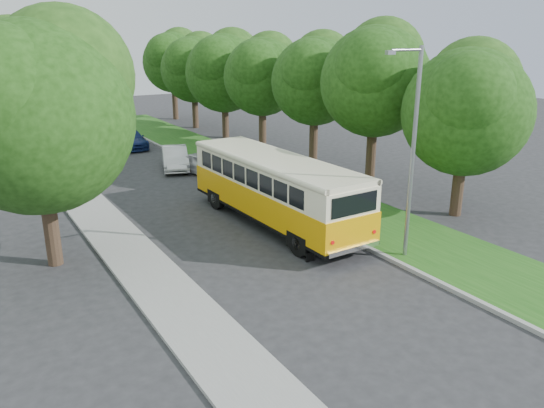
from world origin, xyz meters
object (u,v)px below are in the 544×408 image
lamppost_far (59,113)px  car_silver (204,164)px  car_grey (124,138)px  car_blue (130,139)px  vintage_bus (275,191)px  lamppost_near (412,148)px  car_white (175,158)px

lamppost_far → car_silver: 8.80m
lamppost_far → car_grey: size_ratio=1.59×
car_blue → car_grey: (-0.27, 0.76, -0.03)m
vintage_bus → car_silver: size_ratio=2.77×
lamppost_near → car_white: (-2.19, 18.30, -3.64)m
lamppost_far → car_white: size_ratio=1.69×
car_silver → car_blue: (-1.40, 10.48, 0.01)m
vintage_bus → car_grey: bearing=90.3°
lamppost_near → car_blue: lamppost_near is taller
lamppost_near → car_silver: lamppost_near is taller
lamppost_near → car_grey: lamppost_near is taller
car_silver → car_white: car_white is taller
vintage_bus → car_blue: size_ratio=2.32×
car_silver → car_white: bearing=103.0°
vintage_bus → car_grey: size_ratio=2.31×
car_white → car_blue: 8.20m
car_blue → car_white: bearing=-84.3°
lamppost_far → car_blue: (6.30, 7.99, -3.44)m
lamppost_near → car_silver: bearing=94.3°
car_blue → car_grey: car_blue is taller
lamppost_near → lamppost_far: 20.53m
vintage_bus → car_grey: vintage_bus is taller
vintage_bus → car_blue: (-0.35, 20.62, -0.93)m
car_white → car_blue: bearing=111.0°
lamppost_near → car_silver: (-1.21, 16.01, -3.70)m
vintage_bus → car_grey: (-0.63, 21.38, -0.96)m
lamppost_near → vintage_bus: size_ratio=0.74×
vintage_bus → car_white: (0.06, 12.43, -0.88)m
lamppost_near → car_white: 18.79m
lamppost_near → car_white: bearing=96.8°
lamppost_near → car_blue: bearing=95.6°
car_blue → lamppost_near: bearing=-81.6°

